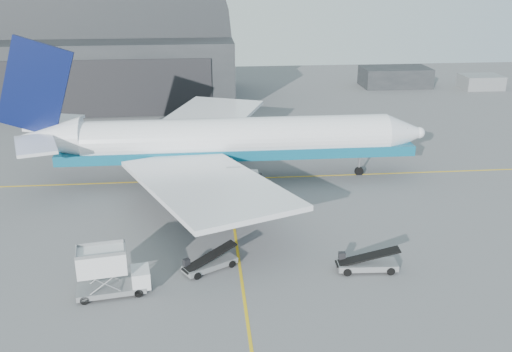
{
  "coord_description": "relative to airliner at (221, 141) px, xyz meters",
  "views": [
    {
      "loc": [
        -2.77,
        -44.37,
        24.44
      ],
      "look_at": [
        2.38,
        8.73,
        4.5
      ],
      "focal_mm": 40.0,
      "sensor_mm": 36.0,
      "label": 1
    }
  ],
  "objects": [
    {
      "name": "distant_bldg_a",
      "position": [
        38.72,
        52.03,
        -4.88
      ],
      "size": [
        14.0,
        8.0,
        4.0
      ],
      "primitive_type": "cube",
      "color": "black",
      "rests_on": "ground"
    },
    {
      "name": "belt_loader_a",
      "position": [
        -1.88,
        -21.52,
        -4.3
      ],
      "size": [
        4.86,
        3.74,
        1.91
      ],
      "rotation": [
        0.0,
        0.0,
        0.52
      ],
      "color": "slate",
      "rests_on": "ground"
    },
    {
      "name": "distant_bldg_b",
      "position": [
        55.72,
        48.03,
        -4.88
      ],
      "size": [
        8.0,
        6.0,
        2.8
      ],
      "primitive_type": "cube",
      "color": "slate",
      "rests_on": "ground"
    },
    {
      "name": "ground",
      "position": [
        0.72,
        -19.97,
        -4.88
      ],
      "size": [
        200.0,
        200.0,
        0.0
      ],
      "primitive_type": "plane",
      "color": "#565659",
      "rests_on": "ground"
    },
    {
      "name": "hangar",
      "position": [
        -21.28,
        44.98,
        4.66
      ],
      "size": [
        50.0,
        28.3,
        28.0
      ],
      "color": "black",
      "rests_on": "ground"
    },
    {
      "name": "traffic_cone",
      "position": [
        -3.26,
        -21.26,
        -4.64
      ],
      "size": [
        0.36,
        0.36,
        0.51
      ],
      "color": "#E14A07",
      "rests_on": "ground"
    },
    {
      "name": "pushback_tug",
      "position": [
        1.0,
        -11.4,
        -4.2
      ],
      "size": [
        4.42,
        3.43,
        1.81
      ],
      "rotation": [
        0.0,
        0.0,
        0.36
      ],
      "color": "black",
      "rests_on": "ground"
    },
    {
      "name": "taxi_lines",
      "position": [
        0.72,
        -7.3,
        -4.87
      ],
      "size": [
        80.0,
        42.12,
        0.02
      ],
      "color": "gold",
      "rests_on": "ground"
    },
    {
      "name": "airliner",
      "position": [
        0.0,
        0.0,
        0.0
      ],
      "size": [
        49.73,
        48.22,
        17.45
      ],
      "color": "white",
      "rests_on": "ground"
    },
    {
      "name": "belt_loader_b",
      "position": [
        11.35,
        -22.94,
        -4.25
      ],
      "size": [
        5.4,
        2.11,
        2.04
      ],
      "rotation": [
        0.0,
        0.0,
        -0.05
      ],
      "color": "slate",
      "rests_on": "ground"
    },
    {
      "name": "catering_truck",
      "position": [
        -9.65,
        -24.64,
        -2.92
      ],
      "size": [
        5.91,
        2.94,
        3.89
      ],
      "rotation": [
        0.0,
        0.0,
        0.16
      ],
      "color": "slate",
      "rests_on": "ground"
    }
  ]
}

